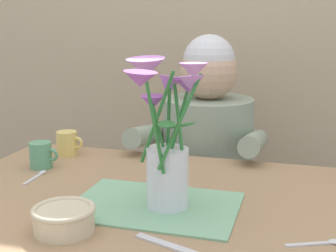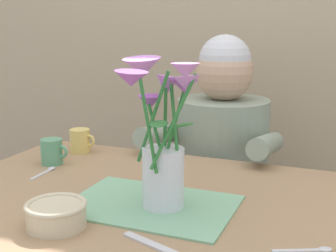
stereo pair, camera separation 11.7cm
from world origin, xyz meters
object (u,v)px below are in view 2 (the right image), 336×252
at_px(seated_person, 220,186).
at_px(dinner_knife, 159,248).
at_px(tea_cup, 52,152).
at_px(ceramic_mug, 80,141).
at_px(ceramic_bowl, 56,214).
at_px(flower_vase, 162,136).

xyz_separation_m(seated_person, dinner_knife, (0.11, -0.85, 0.18)).
relative_size(tea_cup, ceramic_mug, 1.00).
height_order(dinner_knife, tea_cup, tea_cup).
xyz_separation_m(ceramic_bowl, dinner_knife, (0.25, -0.01, -0.03)).
bearing_deg(flower_vase, dinner_knife, -68.70).
distance_m(dinner_knife, tea_cup, 0.66).
bearing_deg(dinner_knife, tea_cup, 163.19).
height_order(ceramic_bowl, tea_cup, tea_cup).
distance_m(seated_person, flower_vase, 0.76).
bearing_deg(ceramic_bowl, dinner_knife, -1.89).
bearing_deg(seated_person, ceramic_mug, -144.60).
relative_size(seated_person, ceramic_bowl, 8.35).
relative_size(seated_person, ceramic_mug, 12.20).
bearing_deg(seated_person, flower_vase, -88.96).
bearing_deg(seated_person, tea_cup, -134.09).
distance_m(flower_vase, dinner_knife, 0.27).
distance_m(dinner_knife, ceramic_mug, 0.75).
bearing_deg(dinner_knife, seated_person, 116.73).
relative_size(dinner_knife, tea_cup, 2.04).
height_order(seated_person, ceramic_mug, seated_person).
distance_m(seated_person, ceramic_mug, 0.56).
bearing_deg(flower_vase, tea_cup, 156.79).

